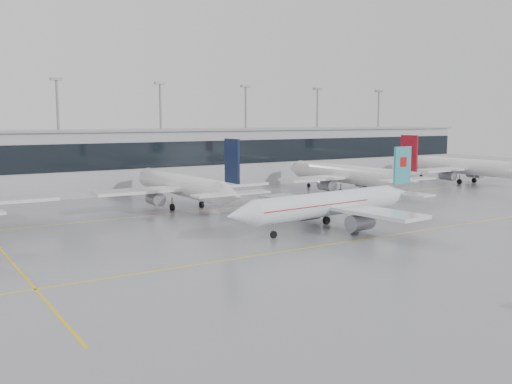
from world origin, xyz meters
TOP-DOWN VIEW (x-y plane):
  - ground at (0.00, 0.00)m, footprint 320.00×320.00m
  - taxi_line_main at (0.00, 0.00)m, footprint 120.00×0.25m
  - taxi_line_north at (0.00, 30.00)m, footprint 120.00×0.25m
  - taxi_line_cross at (-30.00, 15.00)m, footprint 0.25×60.00m
  - terminal at (0.00, 62.00)m, footprint 180.00×15.00m
  - terminal_glass at (0.00, 54.45)m, footprint 180.00×0.20m
  - terminal_roof at (0.00, 62.00)m, footprint 182.00×16.00m
  - light_masts at (0.00, 68.00)m, footprint 156.40×1.00m
  - air_canada_jet at (9.41, 7.44)m, footprint 34.10×26.73m
  - parked_jet_c at (-0.00, 33.69)m, footprint 29.64×36.96m
  - parked_jet_d at (35.00, 33.69)m, footprint 29.64×36.96m
  - parked_jet_e at (70.00, 33.69)m, footprint 29.64×36.96m

SIDE VIEW (x-z plane):
  - ground at x=0.00m, z-range 0.00..0.00m
  - taxi_line_main at x=0.00m, z-range 0.00..0.01m
  - taxi_line_north at x=0.00m, z-range 0.00..0.01m
  - taxi_line_cross at x=-30.00m, z-range 0.00..0.01m
  - air_canada_jet at x=9.41m, z-range -1.94..8.48m
  - parked_jet_c at x=0.00m, z-range -2.15..9.57m
  - parked_jet_d at x=35.00m, z-range -2.15..9.57m
  - parked_jet_e at x=70.00m, z-range -2.15..9.57m
  - terminal at x=0.00m, z-range 0.00..12.00m
  - terminal_glass at x=0.00m, z-range 5.00..10.00m
  - terminal_roof at x=0.00m, z-range 12.00..12.40m
  - light_masts at x=0.00m, z-range 2.04..24.64m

